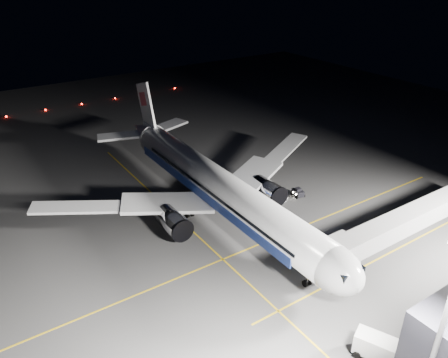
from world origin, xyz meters
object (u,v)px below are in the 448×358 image
at_px(safety_cone_c, 214,188).
at_px(safety_cone_b, 258,219).
at_px(jet_bridge, 411,219).
at_px(service_truck, 380,349).
at_px(safety_cone_a, 222,187).
at_px(airliner, 216,185).
at_px(baggage_tug, 298,192).
at_px(floodlight_mast_south, 441,331).

bearing_deg(safety_cone_c, safety_cone_b, 0.81).
bearing_deg(jet_bridge, safety_cone_b, -141.22).
height_order(service_truck, safety_cone_a, service_truck).
distance_m(airliner, safety_cone_c, 9.37).
xyz_separation_m(jet_bridge, safety_cone_a, (-29.51, -12.68, -4.28)).
relative_size(safety_cone_b, safety_cone_c, 1.23).
height_order(jet_bridge, service_truck, jet_bridge).
xyz_separation_m(service_truck, baggage_tug, (-30.95, 16.83, -0.76)).
distance_m(jet_bridge, safety_cone_c, 33.41).
height_order(airliner, safety_cone_c, airliner).
relative_size(airliner, safety_cone_b, 91.73).
bearing_deg(safety_cone_a, jet_bridge, 23.26).
xyz_separation_m(floodlight_mast_south, service_truck, (-6.84, 4.23, -10.88)).
bearing_deg(safety_cone_b, safety_cone_c, -179.19).
xyz_separation_m(airliner, safety_cone_a, (-6.43, 5.37, -4.86)).
bearing_deg(airliner, safety_cone_a, 140.12).
bearing_deg(service_truck, safety_cone_c, 147.19).
height_order(floodlight_mast_south, service_truck, floodlight_mast_south).
relative_size(floodlight_mast_south, baggage_tug, 8.72).
distance_m(floodlight_mast_south, safety_cone_a, 50.32).
height_order(jet_bridge, safety_cone_a, jet_bridge).
bearing_deg(jet_bridge, safety_cone_c, -154.90).
bearing_deg(floodlight_mast_south, safety_cone_b, 163.88).
relative_size(airliner, safety_cone_a, 102.59).
bearing_deg(safety_cone_a, safety_cone_c, -109.67).
bearing_deg(baggage_tug, safety_cone_a, -127.30).
bearing_deg(service_truck, jet_bridge, 94.56).
xyz_separation_m(airliner, jet_bridge, (23.08, 18.06, -0.58)).
height_order(baggage_tug, safety_cone_a, baggage_tug).
bearing_deg(jet_bridge, service_truck, -60.63).
distance_m(airliner, jet_bridge, 29.31).
relative_size(service_truck, safety_cone_a, 9.69).
bearing_deg(baggage_tug, jet_bridge, 16.50).
xyz_separation_m(airliner, service_truck, (34.24, -1.78, -3.68)).
bearing_deg(service_truck, safety_cone_b, 143.34).
xyz_separation_m(airliner, safety_cone_c, (-6.92, 4.00, -4.89)).
height_order(service_truck, safety_cone_b, service_truck).
relative_size(airliner, baggage_tug, 25.89).
height_order(baggage_tug, safety_cone_b, baggage_tug).
bearing_deg(service_truck, baggage_tug, 126.64).
bearing_deg(floodlight_mast_south, airliner, 171.67).
distance_m(jet_bridge, service_truck, 22.98).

